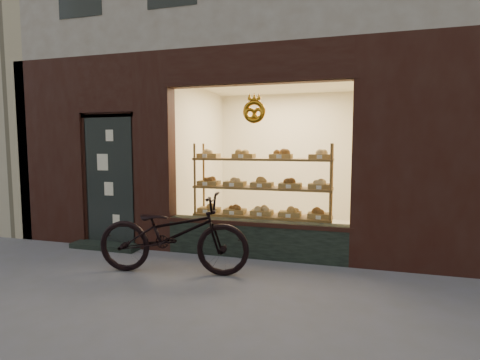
% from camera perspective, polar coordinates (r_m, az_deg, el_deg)
% --- Properties ---
extents(ground, '(90.00, 90.00, 0.00)m').
position_cam_1_polar(ground, '(4.03, -12.04, -19.36)').
color(ground, slate).
extents(display_shelf, '(2.20, 0.45, 1.70)m').
position_cam_1_polar(display_shelf, '(5.97, 3.36, -2.51)').
color(display_shelf, brown).
rests_on(display_shelf, ground).
extents(bicycle, '(2.09, 0.99, 1.05)m').
position_cam_1_polar(bicycle, '(5.00, -10.18, -8.04)').
color(bicycle, black).
rests_on(bicycle, ground).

